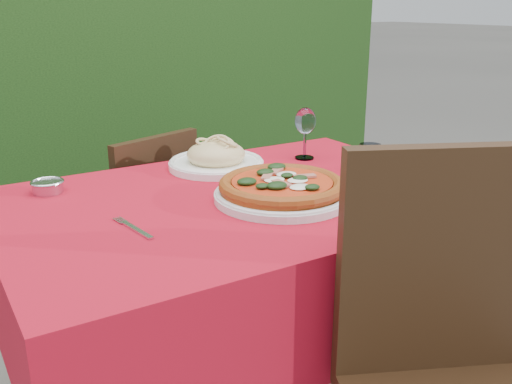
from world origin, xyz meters
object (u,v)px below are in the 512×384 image
chair_near (459,367)px  wine_glass (305,123)px  pizza_plate (282,189)px  water_glass (369,159)px  steel_ramekin (48,187)px  chair_far (144,224)px  pasta_plate (216,158)px  fork (137,230)px

chair_near → wine_glass: (0.26, 0.88, 0.31)m
chair_near → pizza_plate: 0.61m
water_glass → steel_ramekin: bearing=161.1°
chair_far → pizza_plate: 0.80m
pasta_plate → fork: pasta_plate is taller
water_glass → steel_ramekin: 0.94m
wine_glass → chair_near: bearing=-106.5°
chair_far → water_glass: 0.88m
chair_far → water_glass: size_ratio=9.37×
steel_ramekin → water_glass: bearing=-18.9°
chair_far → water_glass: (0.50, -0.64, 0.32)m
fork → steel_ramekin: size_ratio=2.18×
chair_far → steel_ramekin: (-0.38, -0.33, 0.30)m
wine_glass → steel_ramekin: wine_glass is taller
fork → pasta_plate: bearing=34.5°
water_glass → wine_glass: size_ratio=0.50×
pizza_plate → wine_glass: bearing=46.0°
fork → steel_ramekin: 0.41m
pasta_plate → steel_ramekin: bearing=177.7°
pizza_plate → water_glass: 0.38m
steel_ramekin → chair_near: bearing=-60.1°
chair_far → fork: (-0.28, -0.73, 0.29)m
water_glass → wine_glass: wine_glass is taller
pizza_plate → pasta_plate: (-0.00, 0.36, -0.00)m
pizza_plate → steel_ramekin: (-0.51, 0.38, -0.02)m
pasta_plate → chair_far: bearing=109.2°
pizza_plate → water_glass: (0.38, 0.08, 0.01)m
steel_ramekin → pasta_plate: bearing=-2.3°
fork → wine_glass: bearing=15.9°
steel_ramekin → chair_far: bearing=41.0°
chair_near → pasta_plate: 0.96m
fork → steel_ramekin: bearing=97.1°
water_glass → wine_glass: 0.26m
chair_near → pizza_plate: size_ratio=2.29×
chair_near → fork: size_ratio=5.51×
steel_ramekin → pizza_plate: bearing=-36.9°
chair_far → pasta_plate: 0.49m
chair_far → wine_glass: wine_glass is taller
chair_near → water_glass: size_ratio=11.40×
pasta_plate → wine_glass: size_ratio=1.74×
pizza_plate → chair_near: bearing=-86.2°
chair_far → pizza_plate: size_ratio=1.89×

